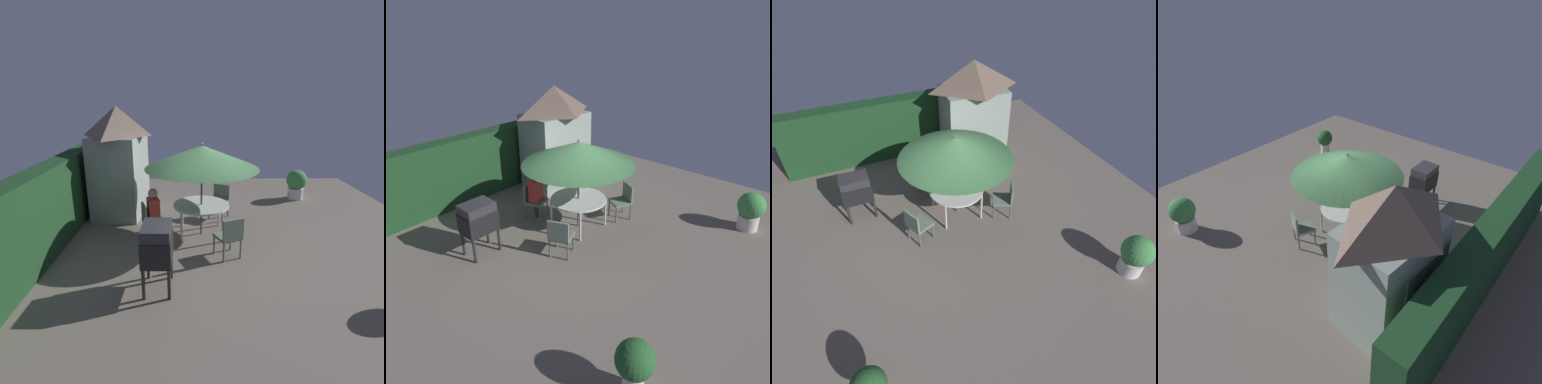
% 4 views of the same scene
% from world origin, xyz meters
% --- Properties ---
extents(ground_plane, '(11.00, 11.00, 0.00)m').
position_xyz_m(ground_plane, '(0.00, 0.00, 0.00)').
color(ground_plane, '#6B6056').
extents(hedge_backdrop, '(7.02, 0.51, 1.82)m').
position_xyz_m(hedge_backdrop, '(0.00, 3.50, 0.91)').
color(hedge_backdrop, '#193D1E').
rests_on(hedge_backdrop, ground).
extents(garden_shed, '(1.95, 1.46, 2.96)m').
position_xyz_m(garden_shed, '(1.85, 2.41, 1.51)').
color(garden_shed, gray).
rests_on(garden_shed, ground).
extents(patio_table, '(1.32, 1.32, 0.76)m').
position_xyz_m(patio_table, '(0.38, 0.20, 0.70)').
color(patio_table, white).
rests_on(patio_table, ground).
extents(patio_umbrella, '(2.60, 2.60, 2.22)m').
position_xyz_m(patio_umbrella, '(0.38, 0.20, 1.90)').
color(patio_umbrella, '#4C4C51').
rests_on(patio_umbrella, ground).
extents(bbq_grill, '(0.71, 0.51, 1.20)m').
position_xyz_m(bbq_grill, '(-1.84, 1.03, 0.85)').
color(bbq_grill, black).
rests_on(bbq_grill, ground).
extents(chair_near_shed, '(0.58, 0.59, 0.90)m').
position_xyz_m(chair_near_shed, '(-0.01, 1.38, 0.52)').
color(chair_near_shed, slate).
rests_on(chair_near_shed, ground).
extents(chair_far_side, '(0.61, 0.61, 0.90)m').
position_xyz_m(chair_far_side, '(-0.80, -0.33, 0.52)').
color(chair_far_side, slate).
rests_on(chair_far_side, ground).
extents(chair_toward_hedge, '(0.62, 0.62, 0.90)m').
position_xyz_m(chair_toward_hedge, '(1.47, -0.35, 0.52)').
color(chair_toward_hedge, slate).
rests_on(chair_toward_hedge, ground).
extents(potted_plant_by_shed, '(0.54, 0.54, 0.88)m').
position_xyz_m(potted_plant_by_shed, '(-2.40, -3.23, 0.54)').
color(potted_plant_by_shed, silver).
rests_on(potted_plant_by_shed, ground).
extents(potted_plant_by_grill, '(0.64, 0.64, 0.94)m').
position_xyz_m(potted_plant_by_grill, '(3.01, -2.95, 0.52)').
color(potted_plant_by_grill, silver).
rests_on(potted_plant_by_grill, ground).
extents(person_in_red, '(0.40, 0.34, 1.26)m').
position_xyz_m(person_in_red, '(0.02, 1.30, 0.78)').
color(person_in_red, '#CC3D33').
rests_on(person_in_red, ground).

